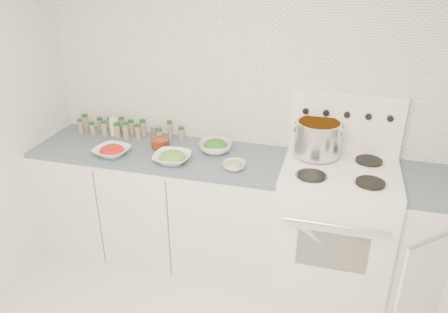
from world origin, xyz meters
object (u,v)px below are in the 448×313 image
Objects in this scene: bowl_tomato at (112,151)px; bowl_snowpea at (172,157)px; stove at (334,223)px; stock_pot at (318,137)px.

bowl_snowpea is at bearing 1.27° from bowl_tomato.
stove is at bearing 7.46° from bowl_snowpea.
stock_pot is 1.19× the size of bowl_tomato.
bowl_tomato is 1.07× the size of bowl_snowpea.
stock_pot is at bearing 139.88° from stove.
bowl_tomato is (-1.59, -0.16, 0.44)m from stove.
bowl_tomato is (-1.42, -0.31, -0.14)m from stock_pot.
bowl_snowpea is at bearing -162.78° from stock_pot.
bowl_tomato is at bearing -174.31° from stove.
stock_pot is at bearing 12.24° from bowl_tomato.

